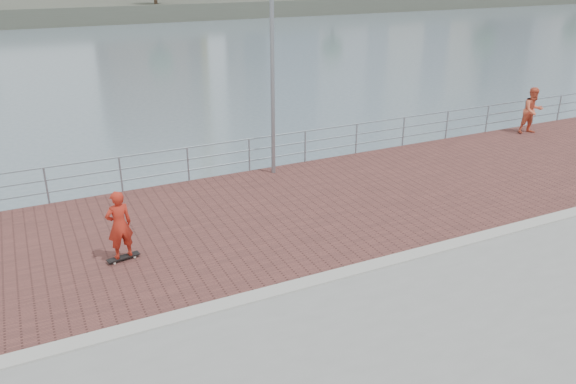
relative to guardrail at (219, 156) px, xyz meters
name	(u,v)px	position (x,y,z in m)	size (l,w,h in m)	color
water	(326,353)	(0.00, -7.00, -2.69)	(400.00, 400.00, 0.00)	slate
brick_lane	(262,216)	(0.00, -3.40, -0.68)	(40.00, 6.80, 0.02)	brown
curb	(328,277)	(0.00, -7.00, -0.66)	(40.00, 0.40, 0.06)	#B7B5AD
guardrail	(219,156)	(0.00, 0.00, 0.00)	(39.06, 0.06, 1.13)	#8C9EA8
street_lamp	(279,27)	(1.66, -0.98, 3.97)	(0.48, 1.39, 6.56)	gray
skateboard	(123,257)	(-3.86, -4.24, -0.60)	(0.77, 0.32, 0.09)	black
skateboarder	(119,225)	(-3.86, -4.24, 0.23)	(0.59, 0.39, 1.63)	red
bystander	(532,111)	(12.76, -0.87, 0.24)	(0.89, 0.69, 1.83)	#EC6745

